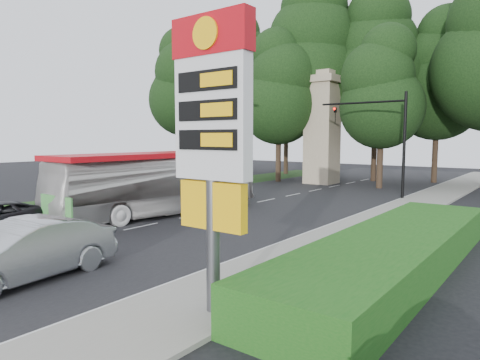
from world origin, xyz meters
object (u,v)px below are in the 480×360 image
Objects in this scene: monument at (322,127)px; gas_station_pylon at (212,124)px; traffic_signal_mast at (385,130)px; transit_bus at (160,184)px; streetlight_signs at (223,134)px; sedan_silver at (24,251)px.

gas_station_pylon is at bearing -68.20° from monument.
traffic_signal_mast reaches higher than transit_bus.
streetlight_signs is 24.12m from sedan_silver.
traffic_signal_mast reaches higher than sedan_silver.
transit_bus is (-7.43, -13.72, -2.99)m from traffic_signal_mast.
traffic_signal_mast is at bearing 8.92° from streetlight_signs.
streetlight_signs reaches higher than transit_bus.
transit_bus is 2.25× the size of sedan_silver.
transit_bus is at bearing 142.89° from gas_station_pylon.
monument reaches higher than gas_station_pylon.
traffic_signal_mast is at bearing 68.01° from transit_bus.
gas_station_pylon is 0.57× the size of transit_bus.
streetlight_signs is at bearing -171.08° from traffic_signal_mast.
streetlight_signs is at bearing -121.97° from monument.
monument is at bearing 97.17° from transit_bus.
sedan_silver is at bearing -56.29° from transit_bus.
traffic_signal_mast is 15.89m from transit_bus.
gas_station_pylon is 0.95× the size of traffic_signal_mast.
monument is (-7.68, 6.00, 0.43)m from traffic_signal_mast.
streetlight_signs reaches higher than gas_station_pylon.
monument reaches higher than sedan_silver.
monument is 1.87× the size of sedan_silver.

